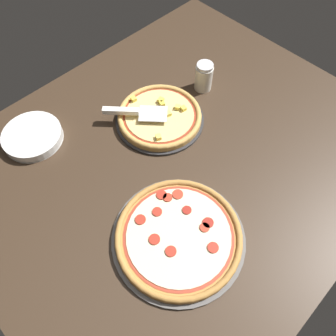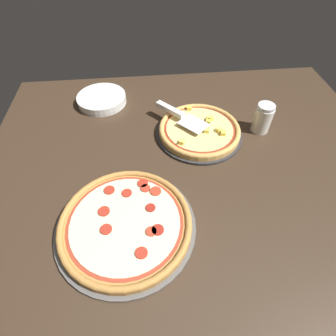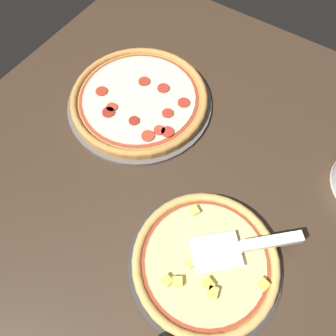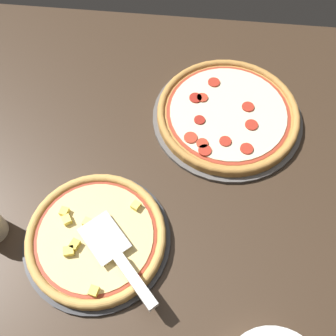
# 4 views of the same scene
# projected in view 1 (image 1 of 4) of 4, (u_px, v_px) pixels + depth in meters

# --- Properties ---
(ground_plane) EXTENTS (1.47, 1.23, 0.04)m
(ground_plane) POSITION_uv_depth(u_px,v_px,m) (179.00, 155.00, 1.17)
(ground_plane) COLOR #38281C
(pizza_pan_front) EXTENTS (0.33, 0.33, 0.01)m
(pizza_pan_front) POSITION_uv_depth(u_px,v_px,m) (160.00, 119.00, 1.23)
(pizza_pan_front) COLOR #2D2D30
(pizza_pan_front) RESTS_ON ground_plane
(pizza_front) EXTENTS (0.31, 0.31, 0.04)m
(pizza_front) POSITION_uv_depth(u_px,v_px,m) (160.00, 116.00, 1.21)
(pizza_front) COLOR tan
(pizza_front) RESTS_ON pizza_pan_front
(pizza_pan_back) EXTENTS (0.40, 0.40, 0.01)m
(pizza_pan_back) POSITION_uv_depth(u_px,v_px,m) (178.00, 238.00, 0.98)
(pizza_pan_back) COLOR #565451
(pizza_pan_back) RESTS_ON ground_plane
(pizza_back) EXTENTS (0.38, 0.38, 0.03)m
(pizza_back) POSITION_uv_depth(u_px,v_px,m) (179.00, 236.00, 0.97)
(pizza_back) COLOR #B77F3D
(pizza_back) RESTS_ON pizza_pan_back
(serving_spatula) EXTENTS (0.20, 0.20, 0.02)m
(serving_spatula) POSITION_uv_depth(u_px,v_px,m) (129.00, 112.00, 1.18)
(serving_spatula) COLOR silver
(serving_spatula) RESTS_ON pizza_front
(plate_stack) EXTENTS (0.21, 0.21, 0.04)m
(plate_stack) POSITION_uv_depth(u_px,v_px,m) (33.00, 136.00, 1.17)
(plate_stack) COLOR white
(plate_stack) RESTS_ON ground_plane
(parmesan_shaker) EXTENTS (0.07, 0.07, 0.12)m
(parmesan_shaker) POSITION_uv_depth(u_px,v_px,m) (204.00, 77.00, 1.28)
(parmesan_shaker) COLOR silver
(parmesan_shaker) RESTS_ON ground_plane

